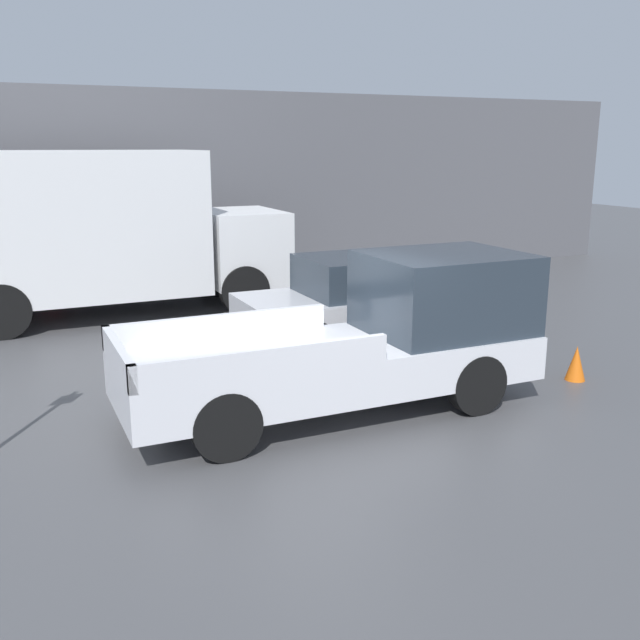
{
  "coord_description": "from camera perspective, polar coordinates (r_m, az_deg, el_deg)",
  "views": [
    {
      "loc": [
        -3.84,
        -7.86,
        3.54
      ],
      "look_at": [
        0.38,
        1.39,
        1.04
      ],
      "focal_mm": 40.0,
      "sensor_mm": 36.0,
      "label": 1
    }
  ],
  "objects": [
    {
      "name": "delivery_truck",
      "position": [
        15.46,
        -18.32,
        6.85
      ],
      "size": [
        7.6,
        2.43,
        3.44
      ],
      "color": "white",
      "rests_on": "ground"
    },
    {
      "name": "ground_plane",
      "position": [
        9.44,
        1.44,
        -8.2
      ],
      "size": [
        60.0,
        60.0,
        0.0
      ],
      "primitive_type": "plane",
      "color": "#4C4C4F"
    },
    {
      "name": "car",
      "position": [
        13.0,
        3.72,
        1.74
      ],
      "size": [
        4.52,
        1.96,
        1.61
      ],
      "color": "silver",
      "rests_on": "ground"
    },
    {
      "name": "pickup_truck",
      "position": [
        9.76,
        4.17,
        -1.43
      ],
      "size": [
        5.65,
        1.96,
        2.07
      ],
      "color": "silver",
      "rests_on": "ground"
    },
    {
      "name": "building_wall",
      "position": [
        18.22,
        -12.47,
        10.03
      ],
      "size": [
        28.0,
        0.15,
        4.87
      ],
      "color": "#56565B",
      "rests_on": "ground"
    },
    {
      "name": "traffic_cone",
      "position": [
        11.68,
        19.81,
        -3.27
      ],
      "size": [
        0.31,
        0.31,
        0.54
      ],
      "color": "orange",
      "rests_on": "ground"
    },
    {
      "name": "newspaper_box",
      "position": [
        17.75,
        -20.77,
        3.09
      ],
      "size": [
        0.45,
        0.4,
        1.01
      ],
      "color": "red",
      "rests_on": "ground"
    }
  ]
}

